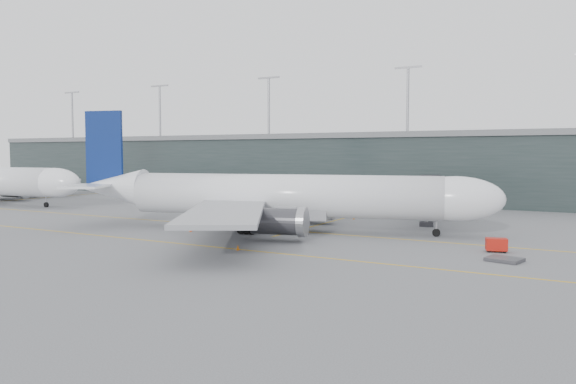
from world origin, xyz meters
The scene contains 17 objects.
ground centered at (0.00, 0.00, 0.00)m, with size 320.00×320.00×0.00m, color #55555A.
taxiline_a centered at (0.00, -4.00, 0.01)m, with size 160.00×0.25×0.02m, color gold.
taxiline_b centered at (0.00, -20.00, 0.01)m, with size 160.00×0.25×0.02m, color gold.
taxiline_lead_main centered at (5.00, 20.00, 0.01)m, with size 0.25×60.00×0.02m, color gold.
taxiline_lead_adj centered at (-75.00, 20.00, 0.01)m, with size 0.25×60.00×0.02m, color gold.
terminal centered at (0.00, 58.00, 7.62)m, with size 240.00×36.00×29.00m.
main_aircraft centered at (3.08, -4.61, 4.79)m, with size 60.24×55.61×17.06m.
jet_bridge centered at (17.84, 23.43, 4.81)m, with size 12.98×43.56×6.42m.
gse_cart centered at (31.99, -7.87, 0.84)m, with size 2.50×1.94×1.50m.
baggage_dolly centered at (33.52, -12.98, 0.19)m, with size 3.24×2.59×0.32m, color #343439.
uld_a centered at (-6.57, 11.04, 1.03)m, with size 2.19×1.77×1.97m.
uld_b centered at (-1.67, 10.55, 0.93)m, with size 1.98×1.60×1.76m.
uld_c centered at (1.53, 10.80, 0.97)m, with size 2.34×2.02×1.85m.
cone_nose centered at (32.04, -7.34, 0.32)m, with size 0.41×0.41×0.65m, color #CF670B.
cone_wing_stbd centered at (6.68, -20.47, 0.32)m, with size 0.40×0.40×0.63m, color #CC600B.
cone_wing_port centered at (7.00, 12.72, 0.33)m, with size 0.41×0.41×0.65m, color #CB670B.
cone_tail centered at (-7.18, -11.37, 0.32)m, with size 0.40×0.40×0.64m, color #DE440C.
Camera 1 is at (41.19, -71.74, 10.78)m, focal length 35.00 mm.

